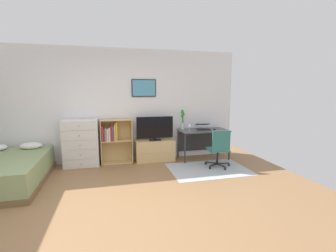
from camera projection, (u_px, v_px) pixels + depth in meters
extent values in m
plane|color=#936B44|center=(121.00, 207.00, 3.46)|extent=(7.20, 7.20, 0.00)
cube|color=white|center=(114.00, 106.00, 5.60)|extent=(6.12, 0.06, 2.70)
cube|color=black|center=(144.00, 88.00, 5.66)|extent=(0.59, 0.02, 0.42)
cube|color=#4C93B7|center=(144.00, 88.00, 5.65)|extent=(0.55, 0.01, 0.38)
cube|color=#B2B7BC|center=(209.00, 169.00, 5.12)|extent=(1.70, 1.20, 0.01)
cube|color=brown|center=(1.00, 183.00, 4.25)|extent=(1.53, 2.03, 0.10)
ellipsoid|color=white|center=(31.00, 146.00, 4.98)|extent=(0.44, 0.29, 0.14)
cube|color=silver|center=(81.00, 143.00, 5.27)|extent=(0.76, 0.42, 1.07)
cube|color=silver|center=(81.00, 164.00, 5.13)|extent=(0.72, 0.01, 0.19)
sphere|color=#A59E8C|center=(81.00, 164.00, 5.11)|extent=(0.03, 0.03, 0.03)
cube|color=silver|center=(81.00, 155.00, 5.10)|extent=(0.72, 0.01, 0.19)
sphere|color=#A59E8C|center=(80.00, 155.00, 5.08)|extent=(0.03, 0.03, 0.03)
cube|color=silver|center=(80.00, 145.00, 5.07)|extent=(0.72, 0.01, 0.19)
sphere|color=#A59E8C|center=(80.00, 145.00, 5.05)|extent=(0.03, 0.03, 0.03)
cube|color=silver|center=(79.00, 136.00, 5.03)|extent=(0.72, 0.01, 0.19)
sphere|color=#A59E8C|center=(79.00, 136.00, 5.02)|extent=(0.03, 0.03, 0.03)
cube|color=silver|center=(79.00, 126.00, 5.00)|extent=(0.72, 0.01, 0.19)
sphere|color=#A59E8C|center=(79.00, 126.00, 4.99)|extent=(0.03, 0.03, 0.03)
cube|color=tan|center=(101.00, 142.00, 5.44)|extent=(0.02, 0.30, 1.04)
cube|color=tan|center=(132.00, 141.00, 5.61)|extent=(0.02, 0.30, 1.04)
cube|color=tan|center=(117.00, 162.00, 5.60)|extent=(0.73, 0.30, 0.02)
cube|color=tan|center=(117.00, 140.00, 5.52)|extent=(0.69, 0.30, 0.02)
cube|color=tan|center=(116.00, 120.00, 5.45)|extent=(0.69, 0.30, 0.02)
cube|color=tan|center=(117.00, 140.00, 5.66)|extent=(0.73, 0.01, 1.04)
cube|color=red|center=(102.00, 134.00, 5.37)|extent=(0.04, 0.18, 0.35)
cube|color=#1E519E|center=(104.00, 135.00, 5.39)|extent=(0.02, 0.20, 0.30)
cube|color=orange|center=(106.00, 134.00, 5.41)|extent=(0.03, 0.23, 0.32)
cube|color=white|center=(108.00, 135.00, 5.40)|extent=(0.03, 0.19, 0.29)
cube|color=white|center=(109.00, 134.00, 5.40)|extent=(0.03, 0.17, 0.31)
cube|color=red|center=(111.00, 134.00, 5.43)|extent=(0.02, 0.21, 0.34)
cube|color=red|center=(112.00, 132.00, 5.43)|extent=(0.02, 0.21, 0.40)
cube|color=#1E519E|center=(113.00, 133.00, 5.43)|extent=(0.03, 0.18, 0.34)
cube|color=gold|center=(115.00, 132.00, 5.46)|extent=(0.03, 0.23, 0.39)
cube|color=gold|center=(117.00, 132.00, 5.44)|extent=(0.03, 0.18, 0.43)
cube|color=tan|center=(155.00, 150.00, 5.73)|extent=(0.94, 0.40, 0.52)
cube|color=tan|center=(157.00, 152.00, 5.54)|extent=(0.94, 0.01, 0.02)
cube|color=black|center=(155.00, 140.00, 5.67)|extent=(0.28, 0.16, 0.02)
cube|color=black|center=(155.00, 138.00, 5.67)|extent=(0.06, 0.04, 0.05)
cube|color=black|center=(155.00, 127.00, 5.63)|extent=(0.89, 0.02, 0.52)
cube|color=black|center=(155.00, 127.00, 5.62)|extent=(0.86, 0.01, 0.49)
cube|color=#4C4C4F|center=(203.00, 130.00, 5.85)|extent=(1.21, 0.63, 0.03)
cube|color=#2D2D30|center=(185.00, 149.00, 5.49)|extent=(0.03, 0.03, 0.71)
cube|color=#2D2D30|center=(229.00, 146.00, 5.77)|extent=(0.03, 0.03, 0.71)
cube|color=#2D2D30|center=(178.00, 144.00, 6.04)|extent=(0.03, 0.03, 0.71)
cube|color=#2D2D30|center=(219.00, 141.00, 6.31)|extent=(0.03, 0.03, 0.71)
cube|color=#2D2D30|center=(199.00, 141.00, 6.19)|extent=(1.15, 0.02, 0.50)
cylinder|color=#232326|center=(229.00, 165.00, 5.35)|extent=(0.05, 0.05, 0.05)
cube|color=#232326|center=(223.00, 163.00, 5.33)|extent=(0.28, 0.06, 0.02)
cylinder|color=#232326|center=(217.00, 162.00, 5.59)|extent=(0.05, 0.05, 0.05)
cube|color=#232326|center=(217.00, 162.00, 5.45)|extent=(0.14, 0.27, 0.02)
cylinder|color=#232326|center=(205.00, 163.00, 5.45)|extent=(0.05, 0.05, 0.05)
cube|color=#232326|center=(211.00, 163.00, 5.38)|extent=(0.23, 0.21, 0.02)
cylinder|color=#232326|center=(210.00, 168.00, 5.12)|extent=(0.05, 0.05, 0.05)
cube|color=#232326|center=(214.00, 165.00, 5.21)|extent=(0.26, 0.16, 0.02)
cylinder|color=#232326|center=(225.00, 169.00, 5.07)|extent=(0.05, 0.05, 0.05)
cube|color=#232326|center=(221.00, 165.00, 5.18)|extent=(0.09, 0.28, 0.02)
cylinder|color=#232326|center=(217.00, 157.00, 5.29)|extent=(0.04, 0.04, 0.30)
cube|color=#2D6B66|center=(218.00, 150.00, 5.26)|extent=(0.49, 0.49, 0.03)
cube|color=#2D6B66|center=(221.00, 141.00, 5.03)|extent=(0.40, 0.08, 0.45)
cube|color=#333338|center=(204.00, 130.00, 5.84)|extent=(0.37, 0.28, 0.01)
cube|color=black|center=(204.00, 129.00, 5.84)|extent=(0.34, 0.25, 0.00)
cube|color=#333338|center=(202.00, 124.00, 5.97)|extent=(0.37, 0.26, 0.07)
cube|color=black|center=(202.00, 124.00, 5.96)|extent=(0.34, 0.24, 0.06)
ellipsoid|color=#262628|center=(214.00, 129.00, 5.85)|extent=(0.06, 0.10, 0.03)
cylinder|color=silver|center=(183.00, 126.00, 5.93)|extent=(0.09, 0.09, 0.16)
cylinder|color=#3D8438|center=(183.00, 121.00, 5.91)|extent=(0.01, 0.01, 0.34)
sphere|color=#308B2C|center=(183.00, 114.00, 5.88)|extent=(0.07, 0.07, 0.07)
cylinder|color=#3D8438|center=(182.00, 119.00, 5.92)|extent=(0.01, 0.01, 0.41)
sphere|color=#308B2C|center=(182.00, 111.00, 5.89)|extent=(0.07, 0.07, 0.07)
cylinder|color=#3D8438|center=(182.00, 120.00, 5.91)|extent=(0.01, 0.01, 0.38)
sphere|color=#308B2C|center=(182.00, 112.00, 5.88)|extent=(0.07, 0.07, 0.07)
cylinder|color=#3D8438|center=(182.00, 122.00, 5.89)|extent=(0.01, 0.01, 0.30)
sphere|color=#308B2C|center=(182.00, 116.00, 5.87)|extent=(0.07, 0.07, 0.07)
cylinder|color=#3D8438|center=(183.00, 120.00, 5.90)|extent=(0.01, 0.01, 0.38)
sphere|color=#308B2C|center=(183.00, 112.00, 5.87)|extent=(0.07, 0.07, 0.07)
cylinder|color=silver|center=(189.00, 131.00, 5.66)|extent=(0.06, 0.06, 0.01)
cylinder|color=silver|center=(190.00, 129.00, 5.66)|extent=(0.01, 0.01, 0.10)
cone|color=silver|center=(190.00, 125.00, 5.64)|extent=(0.07, 0.07, 0.07)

